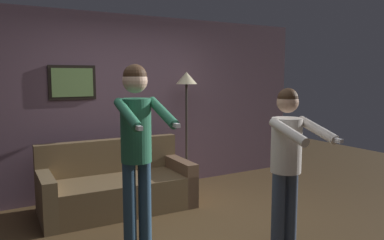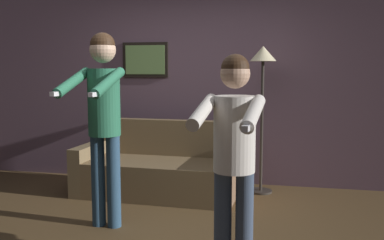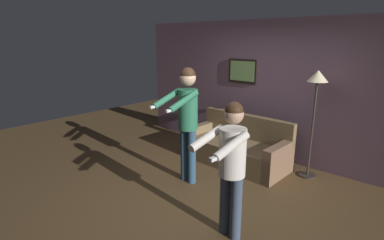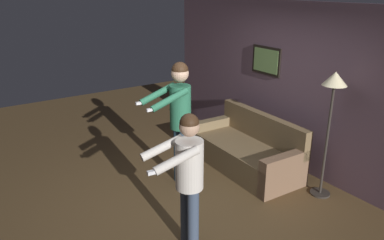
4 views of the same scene
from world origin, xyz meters
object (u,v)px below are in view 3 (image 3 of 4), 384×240
Objects in this scene: torchiere_lamp at (316,90)px; person_standing_left at (187,114)px; couch at (237,149)px; person_standing_right at (231,159)px.

torchiere_lamp is 2.07m from person_standing_left.
couch is at bearing -165.07° from torchiere_lamp.
person_standing_left is (-0.18, -1.17, 0.86)m from couch.
person_standing_left is (-1.39, -1.49, -0.33)m from torchiere_lamp.
person_standing_left is at bearing -133.04° from torchiere_lamp.
torchiere_lamp is 2.26m from person_standing_right.
torchiere_lamp is 0.97× the size of person_standing_left.
couch is 1.05× the size of person_standing_left.
person_standing_left reaches higher than couch.
person_standing_right reaches higher than couch.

